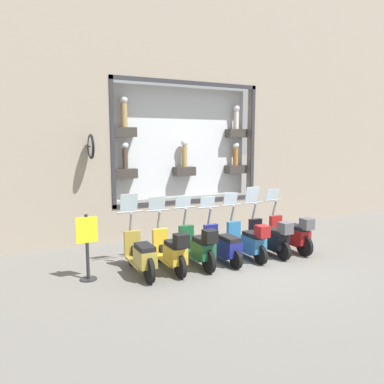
# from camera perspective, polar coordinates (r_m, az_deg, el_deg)

# --- Properties ---
(ground_plane) EXTENTS (120.00, 120.00, 0.00)m
(ground_plane) POSITION_cam_1_polar(r_m,az_deg,el_deg) (9.21, 8.86, -10.91)
(ground_plane) COLOR #66635E
(building_facade) EXTENTS (1.25, 36.00, 9.05)m
(building_facade) POSITION_cam_1_polar(r_m,az_deg,el_deg) (11.97, -0.94, 15.79)
(building_facade) COLOR gray
(building_facade) RESTS_ON ground_plane
(scooter_red_0) EXTENTS (1.81, 0.60, 1.58)m
(scooter_red_0) POSITION_cam_1_polar(r_m,az_deg,el_deg) (10.39, 15.01, -6.15)
(scooter_red_0) COLOR black
(scooter_red_0) RESTS_ON ground_plane
(scooter_black_1) EXTENTS (1.80, 0.60, 1.69)m
(scooter_black_1) POSITION_cam_1_polar(r_m,az_deg,el_deg) (9.96, 11.97, -6.75)
(scooter_black_1) COLOR black
(scooter_black_1) RESTS_ON ground_plane
(scooter_teal_2) EXTENTS (1.79, 0.60, 1.56)m
(scooter_teal_2) POSITION_cam_1_polar(r_m,az_deg,el_deg) (9.55, 8.64, -7.34)
(scooter_teal_2) COLOR black
(scooter_teal_2) RESTS_ON ground_plane
(scooter_navy_3) EXTENTS (1.79, 0.60, 1.51)m
(scooter_navy_3) POSITION_cam_1_polar(r_m,az_deg,el_deg) (9.24, 4.81, -8.11)
(scooter_navy_3) COLOR black
(scooter_navy_3) RESTS_ON ground_plane
(scooter_green_4) EXTENTS (1.81, 0.60, 1.58)m
(scooter_green_4) POSITION_cam_1_polar(r_m,az_deg,el_deg) (8.86, 1.05, -8.32)
(scooter_green_4) COLOR black
(scooter_green_4) RESTS_ON ground_plane
(scooter_yellow_5) EXTENTS (1.80, 0.61, 1.60)m
(scooter_yellow_5) POSITION_cam_1_polar(r_m,az_deg,el_deg) (8.57, -3.17, -8.92)
(scooter_yellow_5) COLOR black
(scooter_yellow_5) RESTS_ON ground_plane
(scooter_olive_6) EXTENTS (1.81, 0.61, 1.71)m
(scooter_olive_6) POSITION_cam_1_polar(r_m,az_deg,el_deg) (8.40, -7.81, -9.49)
(scooter_olive_6) COLOR black
(scooter_olive_6) RESTS_ON ground_plane
(shop_sign_post) EXTENTS (0.36, 0.45, 1.42)m
(shop_sign_post) POSITION_cam_1_polar(r_m,az_deg,el_deg) (8.26, -15.67, -7.88)
(shop_sign_post) COLOR #232326
(shop_sign_post) RESTS_ON ground_plane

